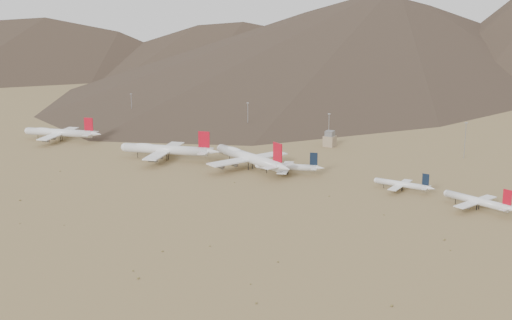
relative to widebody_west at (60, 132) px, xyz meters
The scene contains 13 objects.
ground 161.47m from the widebody_west, 10.44° to the right, with size 3000.00×3000.00×0.00m, color #A18453.
widebody_west is the anchor object (origin of this frame).
widebody_centre 109.74m from the widebody_west, ahead, with size 70.82×56.16×21.68m.
widebody_east 172.58m from the widebody_west, ahead, with size 73.34×58.83×23.06m.
narrowbody_a 200.52m from the widebody_west, ahead, with size 43.55×32.50×14.97m.
narrowbody_b 277.04m from the widebody_west, ahead, with size 38.05×27.23×12.55m.
narrowbody_c 324.75m from the widebody_west, ahead, with size 44.04×32.80×15.08m.
control_tower 209.37m from the widebody_west, 25.70° to the left, with size 8.00×8.00×12.00m.
mast_far_west 89.13m from the widebody_west, 91.93° to the left, with size 2.00×0.60×25.70m.
mast_west 149.20m from the widebody_west, 42.09° to the left, with size 2.00×0.60×25.70m.
mast_centre 208.55m from the widebody_west, 24.93° to the left, with size 2.00×0.60×25.70m.
mast_east 304.66m from the widebody_west, 20.19° to the left, with size 2.00×0.60×25.70m.
desert_scrub 250.23m from the widebody_west, 31.25° to the right, with size 346.75×172.01×0.93m.
Camera 1 is at (251.69, -358.34, 118.87)m, focal length 50.00 mm.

